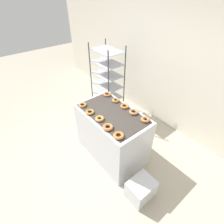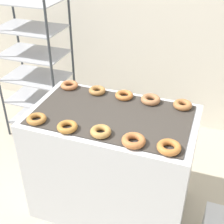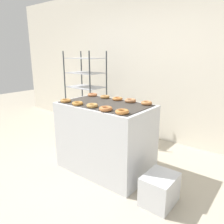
{
  "view_description": "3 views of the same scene",
  "coord_description": "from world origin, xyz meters",
  "px_view_note": "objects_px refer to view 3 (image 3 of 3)",
  "views": [
    {
      "loc": [
        1.72,
        -0.79,
        2.67
      ],
      "look_at": [
        0.0,
        0.62,
        0.97
      ],
      "focal_mm": 28.0,
      "sensor_mm": 36.0,
      "label": 1
    },
    {
      "loc": [
        0.64,
        -1.18,
        2.19
      ],
      "look_at": [
        0.0,
        0.62,
        0.97
      ],
      "focal_mm": 50.0,
      "sensor_mm": 36.0,
      "label": 2
    },
    {
      "loc": [
        1.8,
        -1.52,
        1.59
      ],
      "look_at": [
        0.0,
        0.77,
        0.8
      ],
      "focal_mm": 35.0,
      "sensor_mm": 36.0,
      "label": 3
    }
  ],
  "objects_px": {
    "fryer_machine": "(105,137)",
    "donut_near_center": "(92,105)",
    "donut_near_left": "(78,103)",
    "donut_near_rightmost": "(122,112)",
    "baking_rack_cart": "(86,94)",
    "donut_near_right": "(106,109)",
    "donut_far_leftmost": "(93,95)",
    "donut_far_center": "(118,99)",
    "donut_far_rightmost": "(147,103)",
    "donut_far_left": "(105,97)",
    "glaze_bin": "(160,189)",
    "donut_near_leftmost": "(66,101)",
    "donut_far_right": "(130,101)"
  },
  "relations": [
    {
      "from": "baking_rack_cart",
      "to": "donut_far_left",
      "type": "xyz_separation_m",
      "value": [
        0.93,
        -0.53,
        0.14
      ]
    },
    {
      "from": "donut_near_left",
      "to": "donut_far_leftmost",
      "type": "height_order",
      "value": "same"
    },
    {
      "from": "donut_near_center",
      "to": "donut_far_right",
      "type": "height_order",
      "value": "donut_far_right"
    },
    {
      "from": "glaze_bin",
      "to": "donut_near_right",
      "type": "xyz_separation_m",
      "value": [
        -0.69,
        -0.07,
        0.81
      ]
    },
    {
      "from": "donut_near_center",
      "to": "donut_far_center",
      "type": "relative_size",
      "value": 0.98
    },
    {
      "from": "donut_near_center",
      "to": "donut_near_right",
      "type": "distance_m",
      "value": 0.23
    },
    {
      "from": "donut_near_right",
      "to": "donut_near_leftmost",
      "type": "bearing_deg",
      "value": 178.92
    },
    {
      "from": "donut_near_leftmost",
      "to": "donut_far_left",
      "type": "bearing_deg",
      "value": 64.94
    },
    {
      "from": "donut_far_center",
      "to": "donut_far_rightmost",
      "type": "relative_size",
      "value": 1.02
    },
    {
      "from": "donut_far_leftmost",
      "to": "baking_rack_cart",
      "type": "bearing_deg",
      "value": 141.88
    },
    {
      "from": "donut_near_right",
      "to": "donut_near_left",
      "type": "bearing_deg",
      "value": -179.92
    },
    {
      "from": "baking_rack_cart",
      "to": "donut_far_leftmost",
      "type": "bearing_deg",
      "value": -38.12
    },
    {
      "from": "baking_rack_cart",
      "to": "donut_near_rightmost",
      "type": "distance_m",
      "value": 1.94
    },
    {
      "from": "glaze_bin",
      "to": "donut_near_rightmost",
      "type": "distance_m",
      "value": 0.93
    },
    {
      "from": "glaze_bin",
      "to": "donut_near_center",
      "type": "xyz_separation_m",
      "value": [
        -0.92,
        -0.05,
        0.8
      ]
    },
    {
      "from": "baking_rack_cart",
      "to": "donut_near_left",
      "type": "bearing_deg",
      "value": -49.3
    },
    {
      "from": "fryer_machine",
      "to": "donut_far_rightmost",
      "type": "relative_size",
      "value": 8.75
    },
    {
      "from": "donut_near_left",
      "to": "donut_near_right",
      "type": "distance_m",
      "value": 0.47
    },
    {
      "from": "glaze_bin",
      "to": "donut_far_leftmost",
      "type": "xyz_separation_m",
      "value": [
        -1.41,
        0.48,
        0.8
      ]
    },
    {
      "from": "donut_near_center",
      "to": "donut_far_center",
      "type": "xyz_separation_m",
      "value": [
        -0.0,
        0.52,
        -0.0
      ]
    },
    {
      "from": "fryer_machine",
      "to": "donut_near_right",
      "type": "bearing_deg",
      "value": -48.52
    },
    {
      "from": "glaze_bin",
      "to": "donut_near_right",
      "type": "bearing_deg",
      "value": -174.18
    },
    {
      "from": "donut_far_center",
      "to": "donut_far_rightmost",
      "type": "distance_m",
      "value": 0.46
    },
    {
      "from": "donut_far_rightmost",
      "to": "baking_rack_cart",
      "type": "bearing_deg",
      "value": 161.87
    },
    {
      "from": "donut_near_center",
      "to": "donut_far_leftmost",
      "type": "bearing_deg",
      "value": 132.89
    },
    {
      "from": "baking_rack_cart",
      "to": "donut_near_right",
      "type": "bearing_deg",
      "value": -37.68
    },
    {
      "from": "glaze_bin",
      "to": "donut_far_center",
      "type": "distance_m",
      "value": 1.31
    },
    {
      "from": "donut_far_leftmost",
      "to": "donut_far_rightmost",
      "type": "height_order",
      "value": "donut_far_rightmost"
    },
    {
      "from": "donut_near_left",
      "to": "donut_near_right",
      "type": "height_order",
      "value": "donut_near_right"
    },
    {
      "from": "baking_rack_cart",
      "to": "donut_near_rightmost",
      "type": "relative_size",
      "value": 10.69
    },
    {
      "from": "donut_near_rightmost",
      "to": "donut_far_right",
      "type": "xyz_separation_m",
      "value": [
        -0.25,
        0.53,
        0.0
      ]
    },
    {
      "from": "donut_near_left",
      "to": "donut_far_left",
      "type": "distance_m",
      "value": 0.54
    },
    {
      "from": "fryer_machine",
      "to": "donut_near_center",
      "type": "relative_size",
      "value": 8.76
    },
    {
      "from": "donut_near_leftmost",
      "to": "donut_far_rightmost",
      "type": "distance_m",
      "value": 1.08
    },
    {
      "from": "donut_near_left",
      "to": "donut_near_rightmost",
      "type": "relative_size",
      "value": 0.93
    },
    {
      "from": "donut_near_rightmost",
      "to": "donut_far_rightmost",
      "type": "bearing_deg",
      "value": 89.94
    },
    {
      "from": "baking_rack_cart",
      "to": "donut_near_right",
      "type": "relative_size",
      "value": 10.51
    },
    {
      "from": "donut_near_rightmost",
      "to": "donut_far_left",
      "type": "height_order",
      "value": "donut_near_rightmost"
    },
    {
      "from": "donut_near_leftmost",
      "to": "donut_near_rightmost",
      "type": "xyz_separation_m",
      "value": [
        0.94,
        -0.0,
        0.0
      ]
    },
    {
      "from": "baking_rack_cart",
      "to": "donut_far_leftmost",
      "type": "relative_size",
      "value": 11.08
    },
    {
      "from": "fryer_machine",
      "to": "donut_near_leftmost",
      "type": "height_order",
      "value": "donut_near_leftmost"
    },
    {
      "from": "fryer_machine",
      "to": "donut_near_left",
      "type": "xyz_separation_m",
      "value": [
        -0.22,
        -0.28,
        0.49
      ]
    },
    {
      "from": "donut_near_center",
      "to": "donut_near_leftmost",
      "type": "bearing_deg",
      "value": -178.99
    },
    {
      "from": "donut_near_rightmost",
      "to": "donut_near_center",
      "type": "bearing_deg",
      "value": 178.52
    },
    {
      "from": "glaze_bin",
      "to": "donut_far_leftmost",
      "type": "relative_size",
      "value": 2.69
    },
    {
      "from": "donut_near_right",
      "to": "fryer_machine",
      "type": "bearing_deg",
      "value": 131.48
    },
    {
      "from": "donut_near_center",
      "to": "donut_near_left",
      "type": "bearing_deg",
      "value": -174.5
    },
    {
      "from": "donut_far_left",
      "to": "donut_far_center",
      "type": "bearing_deg",
      "value": -0.19
    },
    {
      "from": "donut_far_left",
      "to": "donut_far_right",
      "type": "distance_m",
      "value": 0.45
    },
    {
      "from": "donut_near_center",
      "to": "donut_far_center",
      "type": "height_order",
      "value": "donut_near_center"
    }
  ]
}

